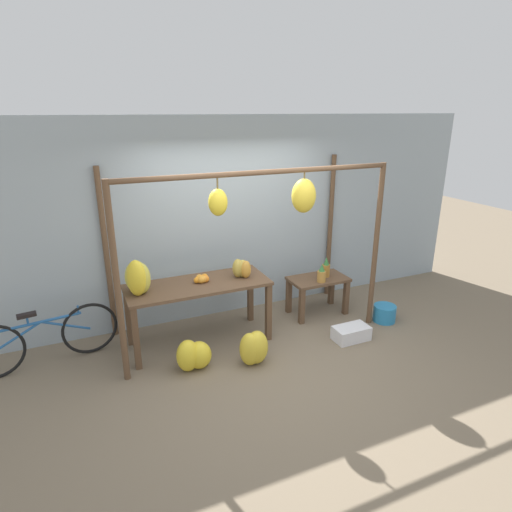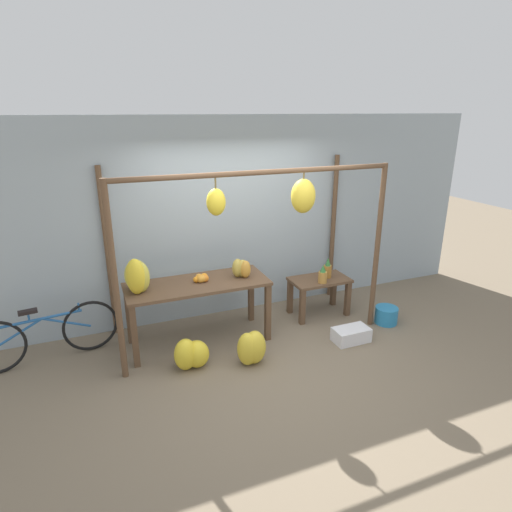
{
  "view_description": "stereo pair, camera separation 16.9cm",
  "coord_description": "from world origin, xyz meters",
  "px_view_note": "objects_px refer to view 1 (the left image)",
  "views": [
    {
      "loc": [
        -1.99,
        -3.96,
        2.85
      ],
      "look_at": [
        0.11,
        0.81,
        1.07
      ],
      "focal_mm": 30.0,
      "sensor_mm": 36.0,
      "label": 1
    },
    {
      "loc": [
        -1.84,
        -4.03,
        2.85
      ],
      "look_at": [
        0.11,
        0.81,
        1.07
      ],
      "focal_mm": 30.0,
      "sensor_mm": 36.0,
      "label": 2
    }
  ],
  "objects_px": {
    "banana_pile_ground_left": "(193,355)",
    "pineapple_cluster": "(324,271)",
    "blue_bucket": "(384,313)",
    "papaya_pile": "(242,269)",
    "orange_pile": "(202,279)",
    "banana_pile_ground_right": "(254,348)",
    "parked_bicycle": "(44,339)",
    "banana_pile_on_table": "(138,277)",
    "fruit_crate_white": "(351,333)"
  },
  "relations": [
    {
      "from": "banana_pile_on_table",
      "to": "fruit_crate_white",
      "type": "distance_m",
      "value": 2.79
    },
    {
      "from": "fruit_crate_white",
      "to": "banana_pile_on_table",
      "type": "bearing_deg",
      "value": 163.74
    },
    {
      "from": "banana_pile_on_table",
      "to": "blue_bucket",
      "type": "relative_size",
      "value": 1.48
    },
    {
      "from": "banana_pile_on_table",
      "to": "banana_pile_ground_right",
      "type": "relative_size",
      "value": 1.05
    },
    {
      "from": "orange_pile",
      "to": "banana_pile_ground_left",
      "type": "height_order",
      "value": "orange_pile"
    },
    {
      "from": "banana_pile_on_table",
      "to": "fruit_crate_white",
      "type": "bearing_deg",
      "value": -16.26
    },
    {
      "from": "pineapple_cluster",
      "to": "blue_bucket",
      "type": "bearing_deg",
      "value": -37.67
    },
    {
      "from": "blue_bucket",
      "to": "papaya_pile",
      "type": "xyz_separation_m",
      "value": [
        -1.99,
        0.47,
        0.82
      ]
    },
    {
      "from": "parked_bicycle",
      "to": "blue_bucket",
      "type": "bearing_deg",
      "value": -9.33
    },
    {
      "from": "banana_pile_on_table",
      "to": "blue_bucket",
      "type": "height_order",
      "value": "banana_pile_on_table"
    },
    {
      "from": "papaya_pile",
      "to": "pineapple_cluster",
      "type": "bearing_deg",
      "value": 2.93
    },
    {
      "from": "fruit_crate_white",
      "to": "blue_bucket",
      "type": "bearing_deg",
      "value": 18.17
    },
    {
      "from": "fruit_crate_white",
      "to": "parked_bicycle",
      "type": "distance_m",
      "value": 3.76
    },
    {
      "from": "banana_pile_ground_right",
      "to": "fruit_crate_white",
      "type": "height_order",
      "value": "banana_pile_ground_right"
    },
    {
      "from": "banana_pile_ground_right",
      "to": "fruit_crate_white",
      "type": "relative_size",
      "value": 0.95
    },
    {
      "from": "pineapple_cluster",
      "to": "banana_pile_ground_right",
      "type": "bearing_deg",
      "value": -151.3
    },
    {
      "from": "pineapple_cluster",
      "to": "banana_pile_on_table",
      "type": "bearing_deg",
      "value": -178.95
    },
    {
      "from": "blue_bucket",
      "to": "orange_pile",
      "type": "bearing_deg",
      "value": 168.29
    },
    {
      "from": "pineapple_cluster",
      "to": "banana_pile_ground_right",
      "type": "height_order",
      "value": "pineapple_cluster"
    },
    {
      "from": "orange_pile",
      "to": "pineapple_cluster",
      "type": "height_order",
      "value": "orange_pile"
    },
    {
      "from": "orange_pile",
      "to": "banana_pile_ground_left",
      "type": "relative_size",
      "value": 0.42
    },
    {
      "from": "orange_pile",
      "to": "banana_pile_ground_right",
      "type": "distance_m",
      "value": 1.07
    },
    {
      "from": "fruit_crate_white",
      "to": "parked_bicycle",
      "type": "bearing_deg",
      "value": 165.12
    },
    {
      "from": "orange_pile",
      "to": "fruit_crate_white",
      "type": "relative_size",
      "value": 0.43
    },
    {
      "from": "banana_pile_on_table",
      "to": "banana_pile_ground_left",
      "type": "distance_m",
      "value": 1.11
    },
    {
      "from": "orange_pile",
      "to": "fruit_crate_white",
      "type": "xyz_separation_m",
      "value": [
        1.76,
        -0.76,
        -0.77
      ]
    },
    {
      "from": "banana_pile_ground_left",
      "to": "pineapple_cluster",
      "type": "bearing_deg",
      "value": 16.02
    },
    {
      "from": "banana_pile_ground_left",
      "to": "banana_pile_ground_right",
      "type": "relative_size",
      "value": 1.06
    },
    {
      "from": "banana_pile_ground_right",
      "to": "blue_bucket",
      "type": "relative_size",
      "value": 1.41
    },
    {
      "from": "pineapple_cluster",
      "to": "banana_pile_ground_right",
      "type": "xyz_separation_m",
      "value": [
        -1.43,
        -0.78,
        -0.47
      ]
    },
    {
      "from": "pineapple_cluster",
      "to": "fruit_crate_white",
      "type": "height_order",
      "value": "pineapple_cluster"
    },
    {
      "from": "papaya_pile",
      "to": "banana_pile_ground_left",
      "type": "bearing_deg",
      "value": -146.78
    },
    {
      "from": "orange_pile",
      "to": "parked_bicycle",
      "type": "relative_size",
      "value": 0.12
    },
    {
      "from": "pineapple_cluster",
      "to": "parked_bicycle",
      "type": "distance_m",
      "value": 3.69
    },
    {
      "from": "blue_bucket",
      "to": "parked_bicycle",
      "type": "xyz_separation_m",
      "value": [
        -4.37,
        0.72,
        0.23
      ]
    },
    {
      "from": "banana_pile_ground_left",
      "to": "fruit_crate_white",
      "type": "height_order",
      "value": "banana_pile_ground_left"
    },
    {
      "from": "banana_pile_ground_left",
      "to": "papaya_pile",
      "type": "distance_m",
      "value": 1.24
    },
    {
      "from": "banana_pile_ground_right",
      "to": "papaya_pile",
      "type": "bearing_deg",
      "value": 78.56
    },
    {
      "from": "parked_bicycle",
      "to": "banana_pile_on_table",
      "type": "bearing_deg",
      "value": -11.61
    },
    {
      "from": "fruit_crate_white",
      "to": "papaya_pile",
      "type": "height_order",
      "value": "papaya_pile"
    },
    {
      "from": "blue_bucket",
      "to": "parked_bicycle",
      "type": "relative_size",
      "value": 0.19
    },
    {
      "from": "banana_pile_ground_right",
      "to": "parked_bicycle",
      "type": "height_order",
      "value": "parked_bicycle"
    },
    {
      "from": "orange_pile",
      "to": "parked_bicycle",
      "type": "bearing_deg",
      "value": 173.9
    },
    {
      "from": "banana_pile_ground_left",
      "to": "banana_pile_ground_right",
      "type": "height_order",
      "value": "banana_pile_ground_right"
    },
    {
      "from": "papaya_pile",
      "to": "parked_bicycle",
      "type": "bearing_deg",
      "value": 174.17
    },
    {
      "from": "banana_pile_on_table",
      "to": "banana_pile_ground_left",
      "type": "bearing_deg",
      "value": -50.31
    },
    {
      "from": "papaya_pile",
      "to": "banana_pile_ground_right",
      "type": "bearing_deg",
      "value": -101.44
    },
    {
      "from": "banana_pile_on_table",
      "to": "orange_pile",
      "type": "height_order",
      "value": "banana_pile_on_table"
    },
    {
      "from": "orange_pile",
      "to": "blue_bucket",
      "type": "xyz_separation_m",
      "value": [
        2.5,
        -0.52,
        -0.74
      ]
    },
    {
      "from": "orange_pile",
      "to": "fruit_crate_white",
      "type": "bearing_deg",
      "value": -23.47
    }
  ]
}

